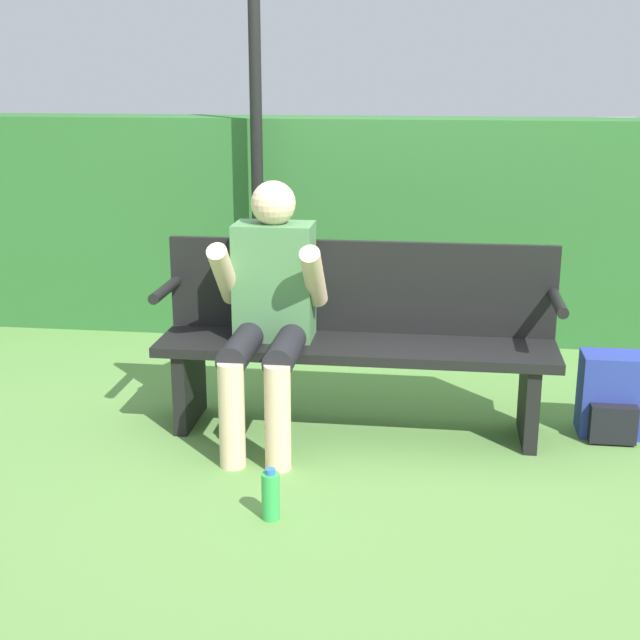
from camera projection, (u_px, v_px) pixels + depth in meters
name	position (u px, v px, depth m)	size (l,w,h in m)	color
ground_plane	(355.00, 430.00, 4.16)	(40.00, 40.00, 0.00)	#5B8942
hedge_back	(380.00, 228.00, 5.50)	(12.00, 0.41, 1.34)	#2D662D
park_bench	(357.00, 334.00, 4.09)	(1.81, 0.41, 0.86)	black
person_seated	(270.00, 303.00, 3.95)	(0.49, 0.66, 1.15)	#4C7F4C
backpack	(610.00, 397.00, 4.06)	(0.27, 0.26, 0.38)	#283893
water_bottle	(271.00, 495.00, 3.32)	(0.07, 0.07, 0.20)	green
signpost	(256.00, 108.00, 5.05)	(0.32, 0.09, 2.52)	black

